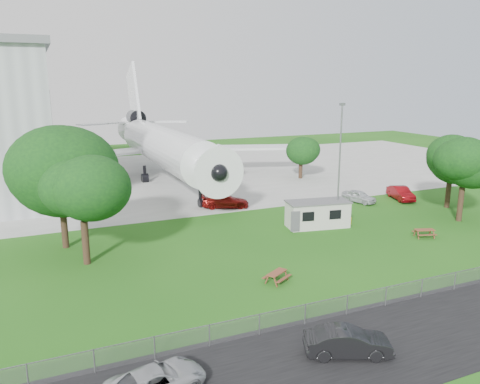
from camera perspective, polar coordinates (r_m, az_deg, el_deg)
name	(u,v)px	position (r m, az deg, el deg)	size (l,w,h in m)	color
ground	(297,258)	(38.82, 6.93, -8.03)	(160.00, 160.00, 0.00)	#2D6C1B
asphalt_strip	(413,335)	(29.46, 20.32, -16.01)	(120.00, 8.00, 0.02)	black
concrete_apron	(172,176)	(72.89, -8.31, 1.98)	(120.00, 46.00, 0.03)	#B7B7B2
airliner	(161,144)	(69.52, -9.57, 5.79)	(46.36, 47.73, 17.69)	white
site_cabin	(318,214)	(46.99, 9.45, -2.65)	(6.93, 3.70, 2.62)	beige
picnic_west	(277,282)	(34.36, 4.49, -10.87)	(1.80, 1.50, 0.76)	brown
picnic_east	(424,237)	(46.80, 21.50, -5.15)	(1.80, 1.50, 0.76)	brown
fence	(373,308)	(31.73, 15.86, -13.49)	(58.00, 0.04, 1.30)	gray
lamp_mast	(339,167)	(46.60, 12.01, 3.03)	(0.16, 0.16, 12.00)	slate
tree_west_big	(59,171)	(42.06, -21.17, 2.42)	(9.00, 9.00, 11.28)	#382619
tree_west_small	(81,190)	(37.68, -18.76, 0.24)	(6.98, 6.98, 9.50)	#382619
tree_east_front	(465,162)	(52.44, 25.75, 3.30)	(6.37, 6.37, 9.38)	#382619
tree_east_back	(452,158)	(57.75, 24.41, 3.83)	(7.08, 7.08, 9.33)	#382619
tree_far_apron	(301,148)	(69.99, 7.47, 5.28)	(5.59, 5.59, 7.32)	#382619
car_centre_sedan	(348,342)	(26.27, 13.01, -17.42)	(1.58, 4.53, 1.49)	black
car_west_estate	(157,381)	(23.41, -10.14, -21.72)	(2.18, 4.73, 1.31)	#ABAEB2
car_ne_hatch	(359,197)	(57.65, 14.28, -0.54)	(1.70, 4.21, 1.44)	silver
car_ne_sedan	(401,193)	(60.42, 19.01, -0.15)	(1.70, 4.88, 1.61)	maroon
car_apron_van	(225,201)	(53.53, -1.82, -1.11)	(2.18, 5.37, 1.56)	maroon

